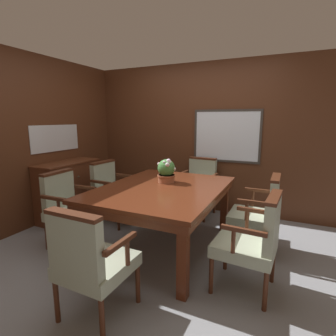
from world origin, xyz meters
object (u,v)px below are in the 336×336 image
at_px(chair_left_near, 68,206).
at_px(sideboard_cabinet, 69,190).
at_px(chair_right_near, 254,239).
at_px(chair_head_far, 199,184).
at_px(chair_right_far, 260,211).
at_px(chair_left_far, 111,189).
at_px(potted_plant, 166,171).
at_px(dining_table, 163,194).
at_px(chair_head_near, 90,259).

relative_size(chair_left_near, sideboard_cabinet, 0.89).
height_order(chair_right_near, chair_head_far, same).
relative_size(chair_right_far, chair_left_far, 1.00).
distance_m(chair_head_far, potted_plant, 1.13).
relative_size(dining_table, potted_plant, 5.78).
distance_m(dining_table, chair_right_near, 1.18).
xyz_separation_m(dining_table, chair_right_far, (1.07, 0.38, -0.17)).
xyz_separation_m(chair_left_near, sideboard_cabinet, (-0.69, 0.69, -0.06)).
bearing_deg(chair_right_far, chair_left_near, -69.79).
relative_size(dining_table, chair_right_near, 1.91).
xyz_separation_m(dining_table, chair_head_far, (0.03, 1.28, -0.17)).
distance_m(chair_left_far, potted_plant, 1.10).
bearing_deg(chair_head_near, potted_plant, -86.13).
distance_m(chair_head_near, chair_left_near, 1.40).
relative_size(chair_right_near, chair_left_near, 1.00).
distance_m(chair_right_near, potted_plant, 1.37).
xyz_separation_m(chair_head_far, chair_left_near, (-1.12, -1.70, 0.00)).
xyz_separation_m(chair_right_far, potted_plant, (-1.13, -0.15, 0.40)).
bearing_deg(chair_left_far, chair_head_near, -143.45).
bearing_deg(chair_right_near, sideboard_cabinet, -99.44).
height_order(chair_right_far, chair_head_near, same).
distance_m(chair_right_far, chair_head_near, 1.96).
height_order(dining_table, chair_right_near, chair_right_near).
bearing_deg(potted_plant, chair_left_near, -147.92).
distance_m(chair_right_far, chair_left_near, 2.30).
distance_m(chair_right_far, chair_right_near, 0.78).
bearing_deg(sideboard_cabinet, chair_head_far, 29.26).
xyz_separation_m(chair_right_far, sideboard_cabinet, (-2.84, -0.11, -0.06)).
height_order(chair_head_near, potted_plant, potted_plant).
xyz_separation_m(chair_head_near, chair_right_near, (1.08, 0.88, 0.00)).
height_order(chair_right_far, sideboard_cabinet, chair_right_far).
distance_m(chair_right_near, sideboard_cabinet, 2.94).
xyz_separation_m(chair_head_near, chair_head_far, (0.02, 2.56, 0.00)).
bearing_deg(chair_left_far, dining_table, -107.08).
distance_m(dining_table, chair_left_far, 1.16).
bearing_deg(sideboard_cabinet, chair_right_near, -13.25).
distance_m(chair_head_near, chair_right_near, 1.39).
bearing_deg(chair_right_near, chair_head_far, -143.97).
distance_m(chair_left_near, sideboard_cabinet, 0.97).
bearing_deg(potted_plant, chair_head_far, 85.12).
distance_m(chair_head_far, chair_left_near, 2.03).
bearing_deg(chair_left_far, chair_right_near, -106.71).
bearing_deg(chair_left_near, potted_plant, -59.63).
distance_m(chair_head_near, chair_left_far, 2.01).
bearing_deg(chair_head_far, sideboard_cabinet, -145.95).
bearing_deg(potted_plant, sideboard_cabinet, 178.50).
height_order(chair_right_near, chair_left_near, same).
xyz_separation_m(chair_right_near, chair_left_near, (-2.18, -0.01, 0.00)).
height_order(chair_right_far, chair_left_near, same).
distance_m(chair_head_far, sideboard_cabinet, 2.07).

